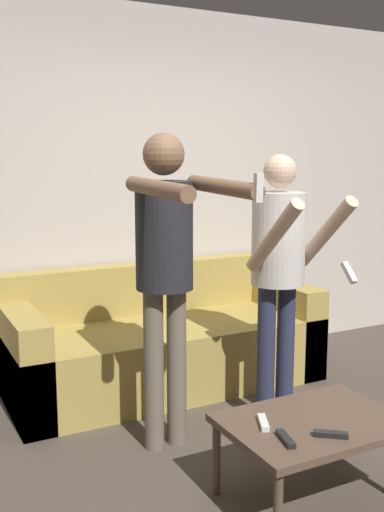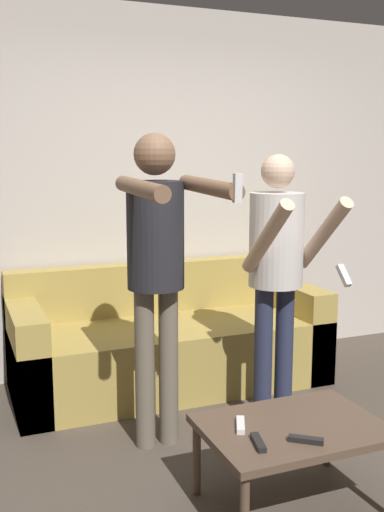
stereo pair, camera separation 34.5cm
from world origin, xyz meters
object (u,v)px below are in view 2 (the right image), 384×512
at_px(couch, 169,344).
at_px(remote_mid, 258,442).
at_px(person_standing_left, 157,254).
at_px(remote_far, 241,425).
at_px(person_standing_right, 277,261).
at_px(remote_near, 306,440).
at_px(coffee_table, 293,433).

relative_size(couch, remote_mid, 14.17).
bearing_deg(remote_mid, person_standing_left, 99.04).
relative_size(remote_mid, remote_far, 1.02).
relative_size(person_standing_right, remote_near, 11.59).
xyz_separation_m(remote_near, remote_far, (-0.20, 0.23, 0.00)).
distance_m(coffee_table, remote_mid, 0.27).
bearing_deg(couch, remote_far, -98.02).
distance_m(person_standing_left, person_standing_right, 0.75).
xyz_separation_m(couch, coffee_table, (0.01, -1.65, 0.07)).
bearing_deg(couch, person_standing_left, -113.32).
distance_m(couch, remote_far, 1.61).
bearing_deg(coffee_table, remote_far, 165.10).
relative_size(remote_near, remote_far, 0.93).
xyz_separation_m(person_standing_left, remote_near, (0.35, -0.96, -0.69)).
bearing_deg(couch, coffee_table, -89.57).
bearing_deg(person_standing_left, couch, 66.68).
relative_size(remote_near, remote_mid, 0.91).
relative_size(person_standing_left, remote_near, 12.38).
distance_m(person_standing_right, remote_near, 1.21).
distance_m(remote_near, remote_far, 0.31).
distance_m(person_standing_right, remote_mid, 1.25).
distance_m(couch, person_standing_left, 1.24).
xyz_separation_m(coffee_table, remote_near, (-0.04, -0.17, 0.05)).
xyz_separation_m(couch, remote_near, (-0.03, -1.82, 0.12)).
relative_size(person_standing_left, coffee_table, 2.11).
height_order(person_standing_left, remote_mid, person_standing_left).
relative_size(couch, remote_near, 15.53).
relative_size(coffee_table, remote_near, 5.87).
bearing_deg(remote_far, person_standing_right, 50.95).
bearing_deg(remote_far, person_standing_left, 101.55).
height_order(couch, person_standing_right, person_standing_right).
bearing_deg(remote_near, person_standing_left, 109.81).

